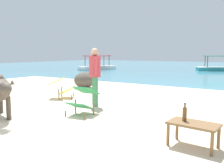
{
  "coord_description": "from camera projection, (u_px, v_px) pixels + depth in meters",
  "views": [
    {
      "loc": [
        3.6,
        -3.34,
        1.52
      ],
      "look_at": [
        -0.48,
        3.0,
        0.55
      ],
      "focal_mm": 38.48,
      "sensor_mm": 36.0,
      "label": 1
    }
  ],
  "objects": [
    {
      "name": "bottle",
      "position": [
        185.0,
        114.0,
        3.85
      ],
      "size": [
        0.07,
        0.07,
        0.3
      ],
      "color": "brown",
      "rests_on": "low_bench_table"
    },
    {
      "name": "boat_teal",
      "position": [
        219.0,
        68.0,
        20.62
      ],
      "size": [
        3.8,
        2.67,
        1.29
      ],
      "rotation": [
        0.0,
        0.0,
        0.46
      ],
      "color": "teal",
      "rests_on": "water_surface"
    },
    {
      "name": "water_surface",
      "position": [
        222.0,
        69.0,
        23.26
      ],
      "size": [
        60.0,
        36.0,
        0.03
      ],
      "primitive_type": "cube",
      "color": "teal",
      "rests_on": "ground"
    },
    {
      "name": "deck_chair_far",
      "position": [
        83.0,
        99.0,
        5.81
      ],
      "size": [
        0.62,
        0.83,
        0.68
      ],
      "rotation": [
        0.0,
        0.0,
        4.83
      ],
      "color": "brown",
      "rests_on": "sand_beach"
    },
    {
      "name": "shore_rock_medium",
      "position": [
        84.0,
        80.0,
        10.24
      ],
      "size": [
        1.05,
        1.15,
        0.68
      ],
      "primitive_type": "ellipsoid",
      "rotation": [
        0.0,
        0.0,
        1.79
      ],
      "color": "brown",
      "rests_on": "sand_beach"
    },
    {
      "name": "person_standing",
      "position": [
        95.0,
        72.0,
        6.69
      ],
      "size": [
        0.39,
        0.38,
        1.62
      ],
      "rotation": [
        0.0,
        0.0,
        3.94
      ],
      "color": "#428956",
      "rests_on": "sand_beach"
    },
    {
      "name": "sand_beach",
      "position": [
        53.0,
        127.0,
        4.91
      ],
      "size": [
        18.0,
        14.0,
        0.04
      ],
      "primitive_type": "cube",
      "color": "beige",
      "rests_on": "ground"
    },
    {
      "name": "low_bench_table",
      "position": [
        193.0,
        127.0,
        3.78
      ],
      "size": [
        0.8,
        0.51,
        0.4
      ],
      "rotation": [
        0.0,
        0.0,
        -0.09
      ],
      "color": "brown",
      "rests_on": "sand_beach"
    },
    {
      "name": "deck_chair_near",
      "position": [
        62.0,
        86.0,
        7.95
      ],
      "size": [
        0.93,
        0.87,
        0.68
      ],
      "rotation": [
        0.0,
        0.0,
        0.61
      ],
      "color": "brown",
      "rests_on": "sand_beach"
    },
    {
      "name": "boat_white",
      "position": [
        97.0,
        67.0,
        21.93
      ],
      "size": [
        2.16,
        3.85,
        1.29
      ],
      "rotation": [
        0.0,
        0.0,
        4.42
      ],
      "color": "white",
      "rests_on": "water_surface"
    }
  ]
}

